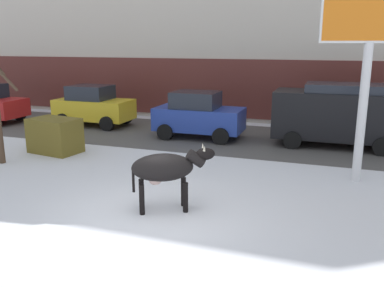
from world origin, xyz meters
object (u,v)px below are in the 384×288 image
Objects in this scene: car_black_van at (339,113)px; dumpster at (55,136)px; car_yellow_hatchback at (93,106)px; cow_black at (166,169)px; car_blue_hatchback at (198,115)px; billboard at (371,20)px.

car_black_van reaches higher than dumpster.
car_yellow_hatchback reaches higher than dumpster.
cow_black is 0.53× the size of car_blue_hatchback.
car_yellow_hatchback is at bearing 106.46° from dumpster.
dumpster is at bearing 148.53° from cow_black.
dumpster is (-9.32, -4.20, -0.64)m from car_black_van.
cow_black is 0.53× the size of car_yellow_hatchback.
car_yellow_hatchback is at bearing 177.69° from car_black_van.
car_blue_hatchback is at bearing -176.32° from car_black_van.
billboard is at bearing -31.99° from car_blue_hatchback.
car_yellow_hatchback is 10.70m from car_black_van.
dumpster is (1.37, -4.63, -0.33)m from car_yellow_hatchback.
billboard is 1.59× the size of car_yellow_hatchback.
car_black_van reaches higher than car_yellow_hatchback.
cow_black is at bearing -49.01° from car_yellow_hatchback.
billboard is 7.70m from car_blue_hatchback.
car_black_van is at bearing 24.24° from dumpster.
car_blue_hatchback is 5.57m from dumpster.
dumpster is at bearing -155.76° from car_black_van.
cow_black reaches higher than dumpster.
billboard is 1.59× the size of car_blue_hatchback.
car_yellow_hatchback is at bearing 158.45° from billboard.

